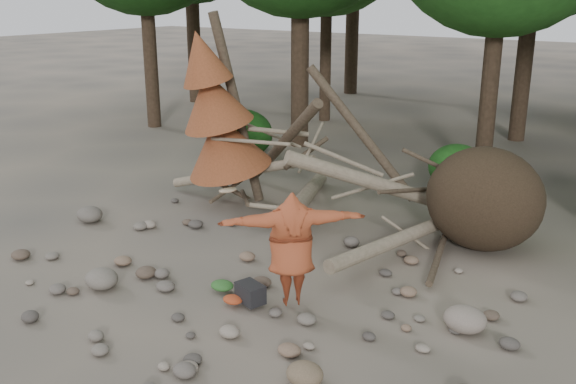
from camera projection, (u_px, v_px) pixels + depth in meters
The scene contains 13 objects.
ground at pixel (233, 297), 10.34m from camera, with size 120.00×120.00×0.00m, color #514C44.
deadfall_pile at pixel (453, 196), 12.30m from camera, with size 8.55×5.24×3.30m.
dead_conifer at pixel (218, 116), 14.04m from camera, with size 2.06×2.16×4.35m.
bush_left at pixel (242, 134), 18.76m from camera, with size 1.80×1.80×1.44m, color #164512.
bush_mid at pixel (457, 167), 15.88m from camera, with size 1.40×1.40×1.12m, color #1F5819.
frisbee_thrower at pixel (291, 248), 9.74m from camera, with size 2.08×1.96×1.82m.
backpack at pixel (250, 296), 10.04m from camera, with size 0.45×0.30×0.30m, color black.
cloth_green at pixel (222, 288), 10.48m from camera, with size 0.40×0.33×0.15m, color #2A5E25.
cloth_orange at pixel (233, 302), 10.04m from camera, with size 0.33×0.27×0.12m, color #A23B1B.
boulder_front_left at pixel (102, 279), 10.61m from camera, with size 0.57×0.52×0.34m, color #6E665C.
boulder_front_right at pixel (305, 374), 8.01m from camera, with size 0.48×0.44×0.29m, color brown.
boulder_mid_right at pixel (465, 319), 9.26m from camera, with size 0.63×0.56×0.38m, color gray.
boulder_mid_left at pixel (90, 214), 13.66m from camera, with size 0.57×0.51×0.34m, color #615A51.
Camera 1 is at (6.03, -7.21, 4.73)m, focal length 40.00 mm.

